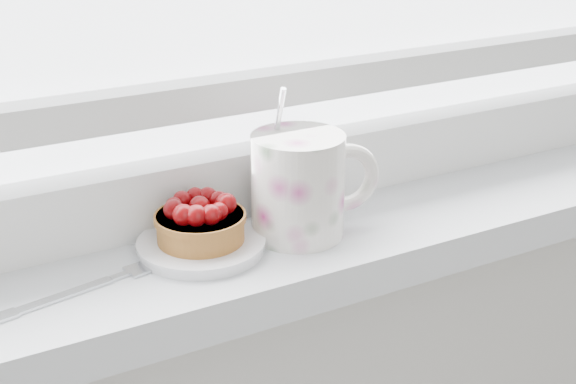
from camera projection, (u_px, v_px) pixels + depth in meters
saucer at (201, 246)px, 0.77m from camera, size 0.12×0.12×0.01m
raspberry_tart at (200, 220)px, 0.76m from camera, size 0.09×0.09×0.05m
floral_mug at (301, 183)px, 0.79m from camera, size 0.14×0.11×0.15m
fork at (95, 285)px, 0.71m from camera, size 0.18×0.05×0.00m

